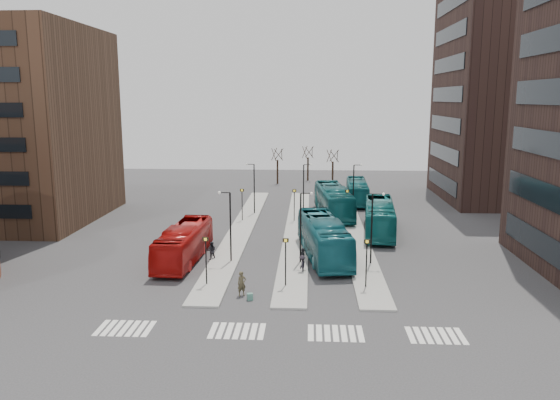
# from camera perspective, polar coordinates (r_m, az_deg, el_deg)

# --- Properties ---
(ground) EXTENTS (160.00, 160.00, 0.00)m
(ground) POSITION_cam_1_polar(r_m,az_deg,el_deg) (30.74, -3.58, -16.58)
(ground) COLOR #303033
(ground) RESTS_ON ground
(island_left) EXTENTS (2.50, 45.00, 0.15)m
(island_left) POSITION_cam_1_polar(r_m,az_deg,el_deg) (59.28, -4.05, -3.03)
(island_left) COLOR gray
(island_left) RESTS_ON ground
(island_mid) EXTENTS (2.50, 45.00, 0.15)m
(island_mid) POSITION_cam_1_polar(r_m,az_deg,el_deg) (58.84, 1.77, -3.11)
(island_mid) COLOR gray
(island_mid) RESTS_ON ground
(island_right) EXTENTS (2.50, 45.00, 0.15)m
(island_right) POSITION_cam_1_polar(r_m,az_deg,el_deg) (59.01, 7.61, -3.16)
(island_right) COLOR gray
(island_right) RESTS_ON ground
(suitcase) EXTENTS (0.47, 0.42, 0.50)m
(suitcase) POSITION_cam_1_polar(r_m,az_deg,el_deg) (39.08, -3.16, -10.06)
(suitcase) COLOR navy
(suitcase) RESTS_ON ground
(red_bus) EXTENTS (3.07, 11.48, 3.17)m
(red_bus) POSITION_cam_1_polar(r_m,az_deg,el_deg) (48.35, -10.00, -4.47)
(red_bus) COLOR #AB0F0D
(red_bus) RESTS_ON ground
(teal_bus_a) EXTENTS (4.90, 13.11, 3.57)m
(teal_bus_a) POSITION_cam_1_polar(r_m,az_deg,el_deg) (48.72, 4.58, -3.98)
(teal_bus_a) COLOR #145964
(teal_bus_a) RESTS_ON ground
(teal_bus_b) EXTENTS (4.53, 13.46, 3.68)m
(teal_bus_b) POSITION_cam_1_polar(r_m,az_deg,el_deg) (65.75, 5.62, -0.12)
(teal_bus_b) COLOR #135B5F
(teal_bus_b) RESTS_ON ground
(teal_bus_c) EXTENTS (4.08, 12.56, 3.44)m
(teal_bus_c) POSITION_cam_1_polar(r_m,az_deg,el_deg) (58.07, 10.35, -1.80)
(teal_bus_c) COLOR #146464
(teal_bus_c) RESTS_ON ground
(teal_bus_d) EXTENTS (2.99, 11.18, 3.09)m
(teal_bus_d) POSITION_cam_1_polar(r_m,az_deg,el_deg) (74.77, 8.07, 0.90)
(teal_bus_d) COLOR #15656A
(teal_bus_d) RESTS_ON ground
(traveller) EXTENTS (0.78, 0.69, 1.80)m
(traveller) POSITION_cam_1_polar(r_m,az_deg,el_deg) (39.74, -4.02, -8.71)
(traveller) COLOR #463F2A
(traveller) RESTS_ON ground
(commuter_a) EXTENTS (0.88, 0.75, 1.61)m
(commuter_a) POSITION_cam_1_polar(r_m,az_deg,el_deg) (48.57, -7.16, -5.27)
(commuter_a) COLOR black
(commuter_a) RESTS_ON ground
(commuter_b) EXTENTS (0.42, 0.97, 1.63)m
(commuter_b) POSITION_cam_1_polar(r_m,az_deg,el_deg) (46.17, 2.39, -6.03)
(commuter_b) COLOR black
(commuter_b) RESTS_ON ground
(commuter_c) EXTENTS (0.76, 1.06, 1.48)m
(commuter_c) POSITION_cam_1_polar(r_m,az_deg,el_deg) (44.65, 2.34, -6.72)
(commuter_c) COLOR black
(commuter_c) RESTS_ON ground
(crosswalk_stripes) EXTENTS (22.35, 2.40, 0.01)m
(crosswalk_stripes) POSITION_cam_1_polar(r_m,az_deg,el_deg) (34.20, 0.22, -13.61)
(crosswalk_stripes) COLOR silver
(crosswalk_stripes) RESTS_ON ground
(tower_far) EXTENTS (20.12, 20.00, 30.00)m
(tower_far) POSITION_cam_1_polar(r_m,az_deg,el_deg) (82.29, 23.94, 10.40)
(tower_far) COLOR #31201B
(tower_far) RESTS_ON ground
(sign_poles) EXTENTS (12.45, 22.12, 3.65)m
(sign_poles) POSITION_cam_1_polar(r_m,az_deg,el_deg) (51.50, 1.14, -2.43)
(sign_poles) COLOR black
(sign_poles) RESTS_ON ground
(lamp_posts) EXTENTS (14.04, 20.24, 6.12)m
(lamp_posts) POSITION_cam_1_polar(r_m,az_deg,el_deg) (56.13, 2.39, -0.13)
(lamp_posts) COLOR black
(lamp_posts) RESTS_ON ground
(bare_trees) EXTENTS (10.97, 8.14, 5.90)m
(bare_trees) POSITION_cam_1_polar(r_m,az_deg,el_deg) (90.52, 2.71, 3.44)
(bare_trees) COLOR black
(bare_trees) RESTS_ON ground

